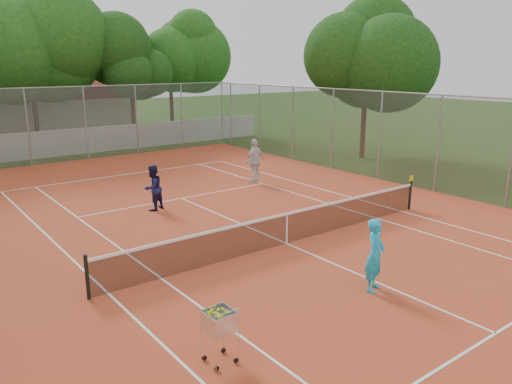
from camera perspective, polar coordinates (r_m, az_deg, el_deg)
ground at (r=14.97m, az=3.50°, el=-5.98°), size 120.00×120.00×0.00m
court_pad at (r=14.97m, az=3.50°, el=-5.94°), size 18.00×34.00×0.02m
court_lines at (r=14.96m, az=3.50°, el=-5.89°), size 10.98×23.78×0.01m
tennis_net at (r=14.80m, az=3.53°, el=-4.13°), size 11.88×0.10×0.98m
perimeter_fence at (r=14.39m, az=3.62°, el=1.50°), size 18.00×34.00×4.00m
boundary_wall at (r=31.31m, az=-19.88°, el=5.45°), size 26.00×0.30×1.50m
clubhouse at (r=40.35m, az=-27.22°, el=8.66°), size 16.40×9.00×4.40m
tropical_trees at (r=33.86m, az=-22.12°, el=13.13°), size 29.00×19.00×10.00m
player_near at (r=12.05m, az=13.46°, el=-7.02°), size 0.76×0.65×1.76m
player_far_left at (r=18.43m, az=-11.70°, el=0.46°), size 1.00×0.91×1.66m
player_far_right at (r=22.31m, az=-0.12°, el=3.60°), size 1.23×0.73×1.96m
ball_hopper at (r=9.22m, az=-4.18°, el=-15.95°), size 0.63×0.63×1.10m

